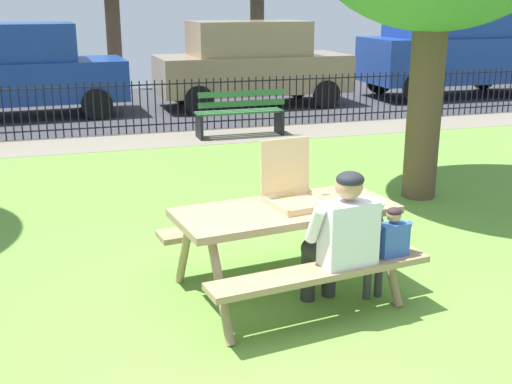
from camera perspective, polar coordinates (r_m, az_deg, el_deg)
ground at (r=6.66m, az=-2.49°, el=-4.40°), size 28.00×11.80×0.02m
cobblestone_walkway at (r=11.57m, az=-9.02°, el=4.58°), size 28.00×1.40×0.01m
street_asphalt at (r=15.35m, az=-11.13°, el=7.43°), size 28.00×6.34×0.01m
picnic_table_foreground at (r=5.26m, az=2.63°, el=-3.17°), size 1.98×1.70×0.79m
pizza_box_open at (r=5.29m, az=3.48°, el=-0.01°), size 0.53×0.55×0.52m
adult_at_table at (r=4.94m, az=7.61°, el=-3.92°), size 0.63×0.63×1.19m
child_at_table at (r=5.19m, az=11.60°, el=-4.73°), size 0.35×0.35×0.86m
iron_fence_streetside at (r=12.17m, az=-9.61°, el=7.54°), size 20.32×0.03×0.97m
park_bench_center at (r=11.67m, az=-1.42°, el=6.99°), size 1.61×0.48×0.85m
parked_car_center at (r=14.50m, az=-20.64°, el=10.20°), size 4.47×2.07×1.94m
parked_car_right at (r=15.09m, az=-0.44°, el=11.46°), size 4.44×1.99×1.94m
parked_car_far_right at (r=17.42m, az=17.46°, el=12.41°), size 4.73×2.13×2.46m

